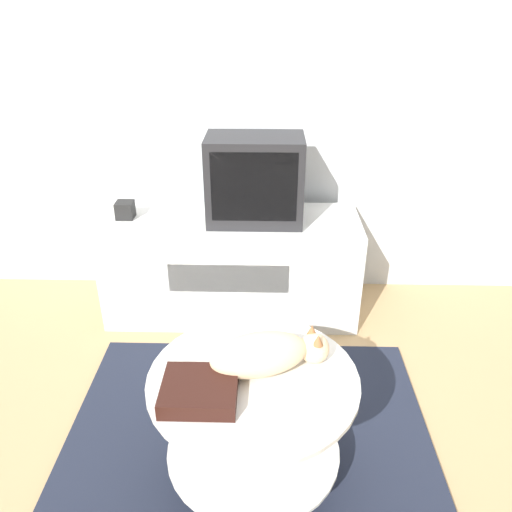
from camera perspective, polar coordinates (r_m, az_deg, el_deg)
ground_plane at (r=2.16m, az=-0.98°, el=-22.55°), size 12.00×12.00×0.00m
wall_back at (r=2.82m, az=0.07°, el=20.48°), size 8.00×0.05×2.60m
rug at (r=2.16m, az=-0.98°, el=-22.39°), size 1.52×1.46×0.02m
tv_stand at (r=2.84m, az=-2.76°, el=-1.12°), size 1.40×0.49×0.58m
tv at (r=2.60m, az=-0.24°, el=8.68°), size 0.50×0.30×0.45m
speaker at (r=2.79m, az=-14.74°, el=5.12°), size 0.09×0.09×0.09m
coffee_table at (r=1.85m, az=-0.43°, el=-17.68°), size 0.72×0.72×0.50m
dvd_box at (r=1.65m, az=-6.47°, el=-15.03°), size 0.24×0.21×0.06m
cat at (r=1.72m, az=1.01°, el=-11.14°), size 0.54×0.26×0.14m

